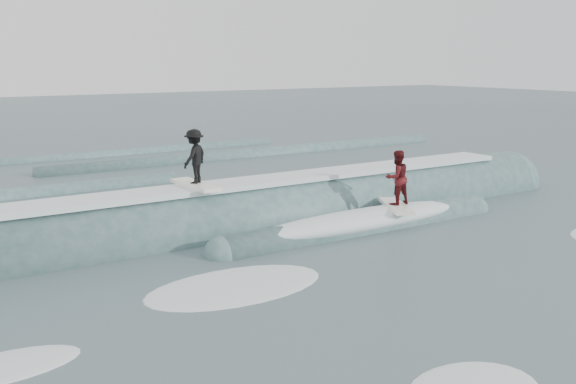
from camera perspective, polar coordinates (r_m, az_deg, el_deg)
ground at (r=14.46m, az=11.28°, el=-7.78°), size 160.00×160.00×0.00m
breaking_wave at (r=19.04m, az=-0.83°, el=-2.68°), size 23.85×4.06×2.55m
surfer_black at (r=17.63m, az=-8.30°, el=2.85°), size 1.10×2.03×1.58m
surfer_red at (r=18.90m, az=9.64°, el=0.95°), size 1.38×2.04×1.69m
whitewater at (r=13.32m, az=12.51°, el=-9.56°), size 18.27×8.92×0.10m
far_swells at (r=29.06m, az=-15.19°, el=1.86°), size 39.50×8.65×0.80m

